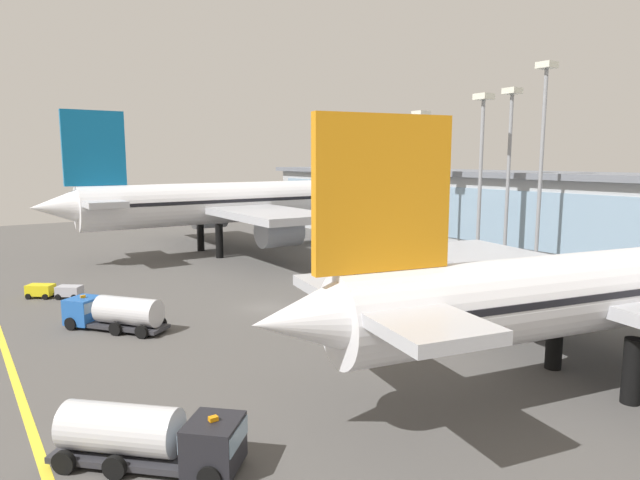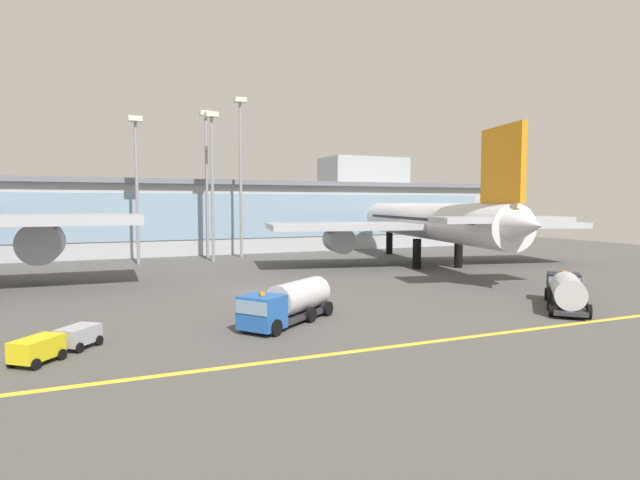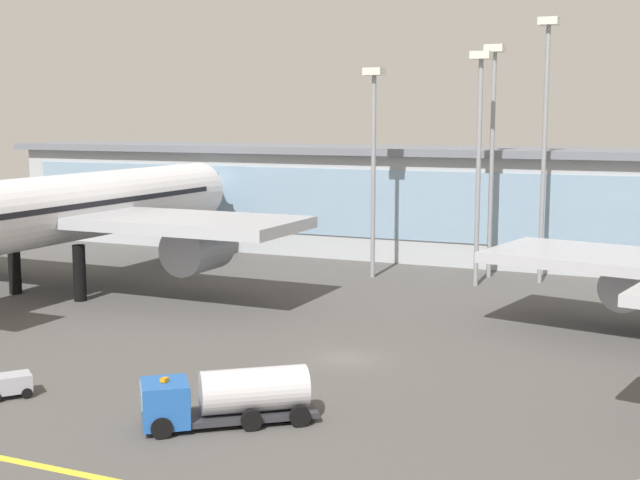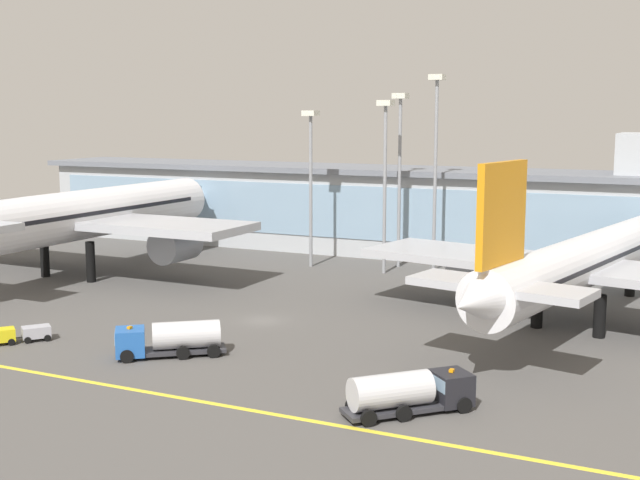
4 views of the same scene
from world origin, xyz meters
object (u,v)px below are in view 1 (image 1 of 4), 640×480
baggage_tug_near (54,291)px  fuel_tanker_truck (112,312)px  service_truck_far (154,436)px  apron_light_mast_west (542,142)px  airliner_near_right (628,289)px  apron_light_mast_east (420,163)px  airliner_near_left (228,204)px  apron_light_mast_far_east (481,157)px  apron_light_mast_centre (509,153)px

baggage_tug_near → fuel_tanker_truck: bearing=137.6°
baggage_tug_near → service_truck_far: size_ratio=0.65×
apron_light_mast_west → airliner_near_right: bearing=-44.8°
fuel_tanker_truck → apron_light_mast_east: 44.58m
airliner_near_left → fuel_tanker_truck: airliner_near_left is taller
service_truck_far → airliner_near_right: bearing=31.1°
airliner_near_left → baggage_tug_near: airliner_near_left is taller
airliner_near_right → apron_light_mast_east: 41.34m
apron_light_mast_west → fuel_tanker_truck: bearing=-100.5°
apron_light_mast_far_east → airliner_near_right: bearing=-32.7°
apron_light_mast_east → baggage_tug_near: bearing=-99.2°
fuel_tanker_truck → apron_light_mast_east: bearing=-117.7°
service_truck_far → apron_light_mast_centre: bearing=65.2°
airliner_near_right → fuel_tanker_truck: size_ratio=5.79×
service_truck_far → airliner_near_left: bearing=105.9°
baggage_tug_near → apron_light_mast_centre: apron_light_mast_centre is taller
service_truck_far → apron_light_mast_centre: apron_light_mast_centre is taller
apron_light_mast_centre → apron_light_mast_west: bearing=-11.0°
airliner_near_right → fuel_tanker_truck: airliner_near_right is taller
airliner_near_right → apron_light_mast_far_east: (-26.33, 16.90, 8.44)m
service_truck_far → apron_light_mast_west: apron_light_mast_west is taller
apron_light_mast_east → service_truck_far: bearing=-56.8°
fuel_tanker_truck → service_truck_far: size_ratio=1.06×
fuel_tanker_truck → service_truck_far: (22.87, -3.74, 0.00)m
airliner_near_left → airliner_near_right: 59.97m
fuel_tanker_truck → service_truck_far: same height
airliner_near_left → service_truck_far: bearing=-117.4°
service_truck_far → apron_light_mast_east: (-30.10, 46.00, 12.24)m
baggage_tug_near → apron_light_mast_west: apron_light_mast_west is taller
fuel_tanker_truck → apron_light_mast_west: size_ratio=0.35×
service_truck_far → baggage_tug_near: bearing=132.0°
airliner_near_left → apron_light_mast_far_east: bearing=-62.1°
apron_light_mast_far_east → airliner_near_left: bearing=-152.9°
apron_light_mast_east → apron_light_mast_west: bearing=13.5°
airliner_near_left → apron_light_mast_centre: apron_light_mast_centre is taller
airliner_near_left → service_truck_far: (53.23, -28.57, -6.02)m
apron_light_mast_west → apron_light_mast_far_east: apron_light_mast_west is taller
fuel_tanker_truck → baggage_tug_near: size_ratio=1.62×
airliner_near_right → apron_light_mast_centre: apron_light_mast_centre is taller
airliner_near_left → fuel_tanker_truck: (30.36, -24.83, -6.02)m
airliner_near_right → baggage_tug_near: (-44.05, -27.46, -5.21)m
service_truck_far → fuel_tanker_truck: bearing=124.9°
airliner_near_right → apron_light_mast_far_east: bearing=68.8°
airliner_near_right → fuel_tanker_truck: bearing=141.8°
apron_light_mast_centre → apron_light_mast_east: size_ratio=1.11×
airliner_near_left → apron_light_mast_west: bearing=-60.6°
apron_light_mast_west → apron_light_mast_east: 16.41m
airliner_near_right → apron_light_mast_centre: bearing=61.5°
airliner_near_right → apron_light_mast_east: bearing=76.5°
fuel_tanker_truck → service_truck_far: bearing=133.3°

